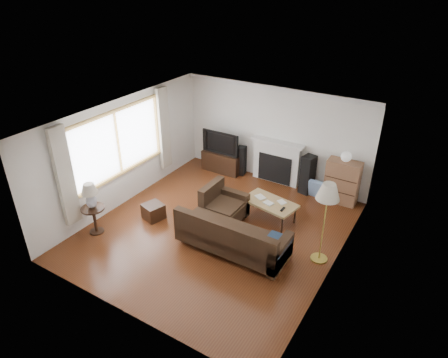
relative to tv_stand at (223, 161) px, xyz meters
The scene contains 17 objects.
room 2.99m from the tv_stand, 61.14° to the right, with size 5.10×5.60×2.54m.
window 3.15m from the tv_stand, 112.14° to the right, with size 0.12×2.74×1.54m, color olive.
curtain_near 4.46m from the tv_stand, 103.89° to the right, with size 0.10×0.35×2.10m, color beige.
curtain_far 1.92m from the tv_stand, 131.98° to the right, with size 0.10×0.35×2.10m, color beige.
fireplace 1.55m from the tv_stand, ahead, with size 1.40×0.26×1.15m, color white.
tv_stand is the anchor object (origin of this frame).
television 0.59m from the tv_stand, ahead, with size 1.08×0.14×0.62m, color black.
speaker_left 0.55m from the tv_stand, ahead, with size 0.22×0.26×0.79m, color black.
speaker_right 2.42m from the tv_stand, ahead, with size 0.27×0.33×0.99m, color black.
bookshelf 3.28m from the tv_stand, ahead, with size 0.78×0.37×1.07m, color brown.
globe_lamp 3.39m from the tv_stand, ahead, with size 0.24×0.24×0.24m, color white.
sectional_sofa 3.54m from the tv_stand, 55.40° to the right, with size 2.41×1.76×0.78m, color black.
coffee_table 2.63m from the tv_stand, 35.20° to the right, with size 1.17×0.64×0.46m, color #9E7E4B.
footstool 2.83m from the tv_stand, 91.76° to the right, with size 0.41×0.41×0.35m, color black.
floor_lamp 4.28m from the tv_stand, 32.38° to the right, with size 0.43×0.43×1.67m, color #AF9A3D.
side_table 3.96m from the tv_stand, 101.47° to the right, with size 0.49×0.49×0.61m, color black.
table_lamp 4.01m from the tv_stand, 101.47° to the right, with size 0.34×0.34×0.55m, color silver.
Camera 1 is at (3.81, -5.95, 5.05)m, focal length 32.00 mm.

